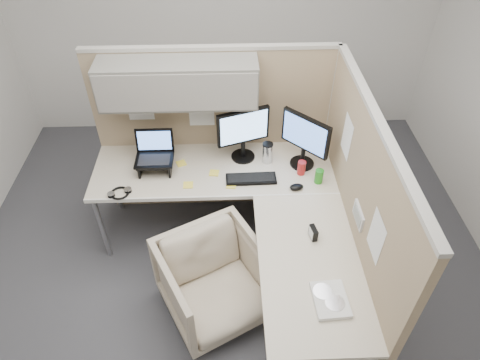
{
  "coord_description": "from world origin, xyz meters",
  "views": [
    {
      "loc": [
        0.01,
        -2.17,
        3.03
      ],
      "look_at": [
        0.1,
        0.25,
        0.85
      ],
      "focal_mm": 32.0,
      "sensor_mm": 36.0,
      "label": 1
    }
  ],
  "objects_px": {
    "desk": "(244,207)",
    "monitor_left": "(243,131)",
    "office_chair": "(215,279)",
    "keyboard": "(251,179)"
  },
  "relations": [
    {
      "from": "monitor_left",
      "to": "desk",
      "type": "bearing_deg",
      "value": -110.85
    },
    {
      "from": "monitor_left",
      "to": "office_chair",
      "type": "bearing_deg",
      "value": -123.39
    },
    {
      "from": "office_chair",
      "to": "monitor_left",
      "type": "distance_m",
      "value": 1.19
    },
    {
      "from": "keyboard",
      "to": "monitor_left",
      "type": "bearing_deg",
      "value": 98.84
    },
    {
      "from": "monitor_left",
      "to": "keyboard",
      "type": "xyz_separation_m",
      "value": [
        0.05,
        -0.29,
        -0.26
      ]
    },
    {
      "from": "desk",
      "to": "keyboard",
      "type": "xyz_separation_m",
      "value": [
        0.07,
        0.25,
        0.05
      ]
    },
    {
      "from": "desk",
      "to": "monitor_left",
      "type": "xyz_separation_m",
      "value": [
        0.02,
        0.55,
        0.32
      ]
    },
    {
      "from": "desk",
      "to": "keyboard",
      "type": "height_order",
      "value": "keyboard"
    },
    {
      "from": "desk",
      "to": "monitor_left",
      "type": "height_order",
      "value": "monitor_left"
    },
    {
      "from": "desk",
      "to": "monitor_left",
      "type": "bearing_deg",
      "value": 88.26
    }
  ]
}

